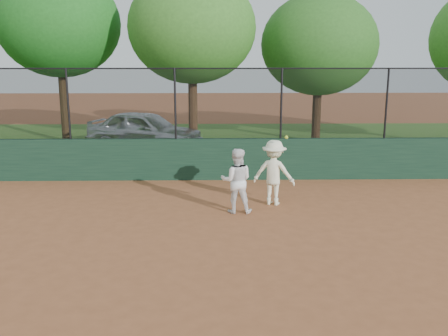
{
  "coord_description": "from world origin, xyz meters",
  "views": [
    {
      "loc": [
        0.59,
        -8.12,
        3.54
      ],
      "look_at": [
        0.8,
        2.2,
        1.2
      ],
      "focal_mm": 40.0,
      "sensor_mm": 36.0,
      "label": 1
    }
  ],
  "objects_px": {
    "parked_car": "(145,130)",
    "tree_3": "(319,45)",
    "player_main": "(274,173)",
    "player_second": "(237,181)",
    "tree_1": "(59,24)",
    "tree_2": "(192,28)"
  },
  "relations": [
    {
      "from": "parked_car",
      "to": "tree_3",
      "type": "relative_size",
      "value": 0.74
    },
    {
      "from": "parked_car",
      "to": "player_main",
      "type": "bearing_deg",
      "value": -129.31
    },
    {
      "from": "player_second",
      "to": "tree_1",
      "type": "distance_m",
      "value": 12.42
    },
    {
      "from": "player_second",
      "to": "parked_car",
      "type": "bearing_deg",
      "value": -64.98
    },
    {
      "from": "player_second",
      "to": "tree_3",
      "type": "xyz_separation_m",
      "value": [
        3.76,
        9.66,
        3.2
      ]
    },
    {
      "from": "tree_1",
      "to": "parked_car",
      "type": "bearing_deg",
      "value": -28.56
    },
    {
      "from": "parked_car",
      "to": "player_main",
      "type": "height_order",
      "value": "player_main"
    },
    {
      "from": "player_main",
      "to": "tree_1",
      "type": "xyz_separation_m",
      "value": [
        -7.58,
        9.09,
        3.96
      ]
    },
    {
      "from": "tree_2",
      "to": "tree_3",
      "type": "height_order",
      "value": "tree_2"
    },
    {
      "from": "tree_3",
      "to": "player_main",
      "type": "bearing_deg",
      "value": -107.41
    },
    {
      "from": "player_second",
      "to": "tree_3",
      "type": "relative_size",
      "value": 0.25
    },
    {
      "from": "tree_2",
      "to": "tree_3",
      "type": "bearing_deg",
      "value": 11.39
    },
    {
      "from": "tree_2",
      "to": "player_main",
      "type": "bearing_deg",
      "value": -74.29
    },
    {
      "from": "parked_car",
      "to": "tree_2",
      "type": "xyz_separation_m",
      "value": [
        1.8,
        0.85,
        3.79
      ]
    },
    {
      "from": "player_second",
      "to": "tree_2",
      "type": "bearing_deg",
      "value": -78.16
    },
    {
      "from": "tree_1",
      "to": "tree_3",
      "type": "distance_m",
      "value": 10.45
    },
    {
      "from": "player_second",
      "to": "player_main",
      "type": "xyz_separation_m",
      "value": [
        0.92,
        0.61,
        0.04
      ]
    },
    {
      "from": "parked_car",
      "to": "player_main",
      "type": "relative_size",
      "value": 2.52
    },
    {
      "from": "tree_2",
      "to": "tree_3",
      "type": "relative_size",
      "value": 1.11
    },
    {
      "from": "tree_2",
      "to": "tree_1",
      "type": "bearing_deg",
      "value": 168.71
    },
    {
      "from": "player_main",
      "to": "tree_3",
      "type": "xyz_separation_m",
      "value": [
        2.84,
        9.05,
        3.16
      ]
    },
    {
      "from": "player_main",
      "to": "tree_2",
      "type": "distance_m",
      "value": 9.14
    }
  ]
}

